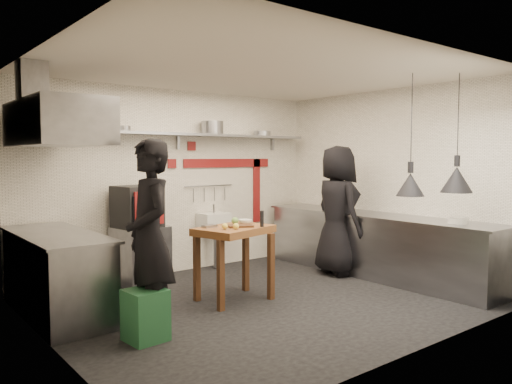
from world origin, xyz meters
TOP-DOWN VIEW (x-y plane):
  - floor at (0.00, 0.00)m, footprint 5.00×5.00m
  - ceiling at (0.00, 0.00)m, footprint 5.00×5.00m
  - wall_back at (0.00, 2.10)m, footprint 5.00×0.04m
  - wall_front at (0.00, -2.10)m, footprint 5.00×0.04m
  - wall_left at (-2.50, 0.00)m, footprint 0.04×4.20m
  - wall_right at (2.50, 0.00)m, footprint 0.04×4.20m
  - red_band_horiz at (0.95, 2.08)m, footprint 1.70×0.02m
  - red_band_vert at (1.55, 2.08)m, footprint 0.14×0.02m
  - red_tile_a at (0.25, 2.08)m, footprint 0.14×0.02m
  - red_tile_b at (-0.10, 2.08)m, footprint 0.14×0.02m
  - back_shelf at (0.00, 1.92)m, footprint 4.60×0.34m
  - shelf_bracket_left at (-1.90, 2.07)m, footprint 0.04×0.06m
  - shelf_bracket_mid at (0.00, 2.07)m, footprint 0.04×0.06m
  - shelf_bracket_right at (1.90, 2.07)m, footprint 0.04×0.06m
  - pan_far_left at (-1.47, 1.92)m, footprint 0.39×0.39m
  - pan_mid_left at (-0.95, 1.92)m, footprint 0.22×0.22m
  - stock_pot at (0.53, 1.92)m, footprint 0.39×0.39m
  - pan_right at (1.54, 1.92)m, footprint 0.29×0.29m
  - oven_stand at (-0.78, 1.78)m, footprint 0.74×0.69m
  - combi_oven at (-0.83, 1.76)m, footprint 0.63×0.60m
  - oven_door at (-0.79, 1.47)m, footprint 0.46×0.10m
  - oven_glass at (-0.84, 1.47)m, footprint 0.40×0.08m
  - hand_sink at (0.55, 1.92)m, footprint 0.46×0.34m
  - sink_tap at (0.55, 1.92)m, footprint 0.03×0.03m
  - sink_drain at (0.55, 1.88)m, footprint 0.06×0.06m
  - utensil_rail at (0.55, 2.06)m, footprint 0.90×0.02m
  - counter_right at (2.15, 0.00)m, footprint 0.70×3.80m
  - counter_right_top at (2.15, 0.00)m, footprint 0.76×3.90m
  - plate_stack at (2.12, -1.35)m, footprint 0.27×0.27m
  - small_bowl_right at (2.10, -1.31)m, footprint 0.22×0.22m
  - counter_left at (-2.15, 1.05)m, footprint 0.70×1.90m
  - counter_left_top at (-2.15, 1.05)m, footprint 0.76×2.00m
  - extractor_hood at (-2.10, 1.05)m, footprint 0.78×1.60m
  - hood_duct at (-2.35, 1.05)m, footprint 0.28×0.28m
  - green_bin at (-1.73, -0.30)m, footprint 0.39×0.39m
  - prep_table at (-0.25, 0.28)m, footprint 1.05×0.85m
  - cutting_board at (-0.20, 0.22)m, footprint 0.36×0.31m
  - pepper_mill at (0.02, 0.05)m, footprint 0.06×0.06m
  - lemon_a at (-0.47, 0.14)m, footprint 0.08×0.08m
  - lemon_b at (-0.36, 0.08)m, footprint 0.09×0.09m
  - veg_ball at (-0.12, 0.42)m, footprint 0.10×0.10m
  - steel_tray at (-0.51, 0.41)m, footprint 0.17×0.11m
  - bowl at (0.03, 0.41)m, footprint 0.23×0.23m
  - heat_lamp_near at (1.48, -1.05)m, footprint 0.40×0.40m
  - heat_lamp_far at (1.92, -1.41)m, footprint 0.42×0.42m
  - chef_left at (-1.61, -0.18)m, footprint 0.58×0.78m
  - chef_right at (1.80, 0.43)m, footprint 0.84×1.08m

SIDE VIEW (x-z plane):
  - floor at x=0.00m, z-range 0.00..0.00m
  - green_bin at x=-1.73m, z-range 0.00..0.50m
  - sink_drain at x=0.55m, z-range 0.01..0.67m
  - oven_stand at x=-0.78m, z-range 0.00..0.80m
  - counter_right at x=2.15m, z-range 0.00..0.90m
  - counter_left at x=-2.15m, z-range 0.00..0.90m
  - prep_table at x=-0.25m, z-range 0.00..0.92m
  - hand_sink at x=0.55m, z-range 0.67..0.89m
  - counter_right_top at x=2.15m, z-range 0.90..0.93m
  - counter_left_top at x=-2.15m, z-range 0.90..0.93m
  - cutting_board at x=-0.20m, z-range 0.92..0.94m
  - steel_tray at x=-0.51m, z-range 0.92..0.95m
  - bowl at x=0.03m, z-range 0.92..0.98m
  - small_bowl_right at x=2.10m, z-range 0.93..0.98m
  - lemon_b at x=-0.36m, z-range 0.92..0.99m
  - sink_tap at x=0.55m, z-range 0.89..1.03m
  - lemon_a at x=-0.47m, z-range 0.92..1.00m
  - veg_ball at x=-0.12m, z-range 0.92..1.02m
  - plate_stack at x=2.12m, z-range 0.93..1.02m
  - chef_right at x=1.80m, z-range 0.00..1.95m
  - chef_left at x=-1.61m, z-range 0.00..1.96m
  - pepper_mill at x=0.02m, z-range 0.92..1.12m
  - combi_oven at x=-0.83m, z-range 0.80..1.38m
  - oven_door at x=-0.79m, z-range 0.86..1.32m
  - oven_glass at x=-0.84m, z-range 0.92..1.26m
  - red_band_vert at x=1.55m, z-range 0.65..1.75m
  - utensil_rail at x=0.55m, z-range 1.31..1.33m
  - wall_back at x=0.00m, z-range 0.00..2.80m
  - wall_front at x=0.00m, z-range 0.00..2.80m
  - wall_left at x=-2.50m, z-range 0.00..2.80m
  - wall_right at x=2.50m, z-range 0.00..2.80m
  - red_band_horiz at x=0.95m, z-range 1.61..1.75m
  - red_tile_b at x=-0.10m, z-range 1.61..1.75m
  - red_tile_a at x=0.25m, z-range 1.88..2.02m
  - shelf_bracket_left at x=-1.90m, z-range 1.90..2.14m
  - shelf_bracket_mid at x=0.00m, z-range 1.90..2.14m
  - shelf_bracket_right at x=1.90m, z-range 1.90..2.14m
  - heat_lamp_near at x=1.48m, z-range 1.30..2.80m
  - heat_lamp_far at x=1.92m, z-range 1.34..2.80m
  - back_shelf at x=0.00m, z-range 2.10..2.14m
  - extractor_hood at x=-2.10m, z-range 1.90..2.40m
  - pan_mid_left at x=-0.95m, z-range 2.14..2.21m
  - pan_right at x=1.54m, z-range 2.14..2.22m
  - pan_far_left at x=-1.47m, z-range 2.14..2.23m
  - stock_pot at x=0.53m, z-range 2.14..2.34m
  - hood_duct at x=-2.35m, z-range 2.30..2.80m
  - ceiling at x=0.00m, z-range 2.80..2.80m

